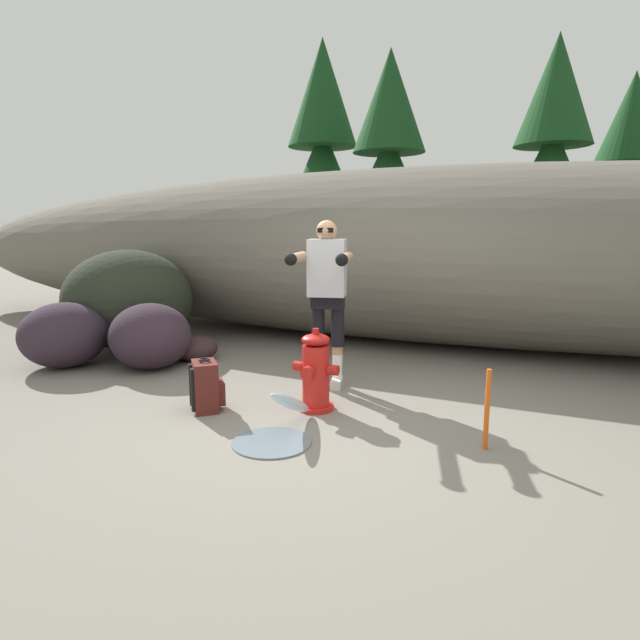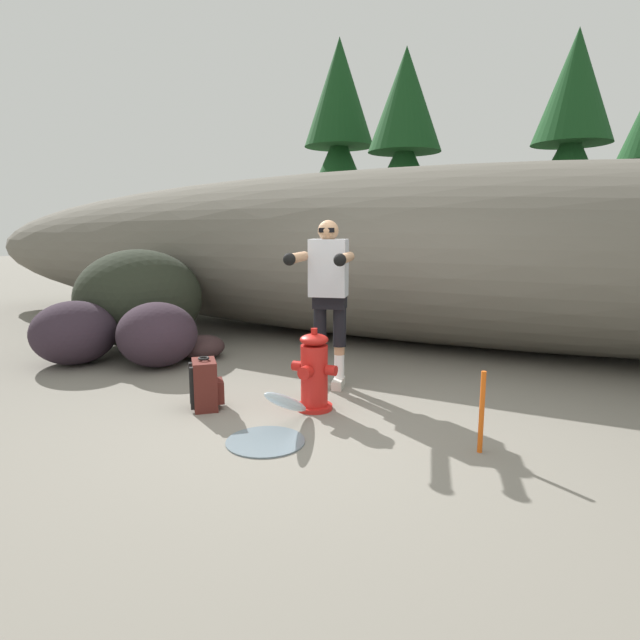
{
  "view_description": "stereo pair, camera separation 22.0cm",
  "coord_description": "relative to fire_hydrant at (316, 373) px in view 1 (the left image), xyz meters",
  "views": [
    {
      "loc": [
        1.66,
        -3.75,
        1.59
      ],
      "look_at": [
        -0.24,
        0.63,
        0.75
      ],
      "focal_mm": 29.5,
      "sensor_mm": 36.0,
      "label": 1
    },
    {
      "loc": [
        1.86,
        -3.66,
        1.59
      ],
      "look_at": [
        -0.24,
        0.63,
        0.75
      ],
      "focal_mm": 29.5,
      "sensor_mm": 36.0,
      "label": 2
    }
  ],
  "objects": [
    {
      "name": "pine_tree_left",
      "position": [
        -1.5,
        7.32,
        2.49
      ],
      "size": [
        2.4,
        2.4,
        5.33
      ],
      "color": "#47331E",
      "rests_on": "ground_plane"
    },
    {
      "name": "pine_tree_center",
      "position": [
        1.74,
        7.25,
        2.45
      ],
      "size": [
        2.21,
        2.21,
        5.18
      ],
      "color": "#47331E",
      "rests_on": "ground_plane"
    },
    {
      "name": "boulder_outlier",
      "position": [
        -2.06,
        1.05,
        -0.19
      ],
      "size": [
        0.56,
        0.61,
        0.29
      ],
      "primitive_type": "ellipsoid",
      "rotation": [
        0.0,
        0.0,
        0.07
      ],
      "color": "#352425",
      "rests_on": "ground_plane"
    },
    {
      "name": "hydrant_water_jet",
      "position": [
        0.0,
        -0.61,
        -0.2
      ],
      "size": [
        0.6,
        0.97,
        0.42
      ],
      "color": "silver",
      "rests_on": "ground_plane"
    },
    {
      "name": "survey_stake",
      "position": [
        1.48,
        -0.29,
        -0.03
      ],
      "size": [
        0.04,
        0.04,
        0.6
      ],
      "primitive_type": "cylinder",
      "color": "#E55914",
      "rests_on": "ground_plane"
    },
    {
      "name": "utility_worker",
      "position": [
        -0.16,
        0.64,
        0.72
      ],
      "size": [
        0.66,
        1.04,
        1.66
      ],
      "rotation": [
        0.0,
        0.0,
        -1.32
      ],
      "color": "beige",
      "rests_on": "ground_plane"
    },
    {
      "name": "ground_plane",
      "position": [
        0.15,
        -0.33,
        -0.35
      ],
      "size": [
        56.0,
        56.0,
        0.04
      ],
      "primitive_type": "cube",
      "color": "slate"
    },
    {
      "name": "fire_hydrant",
      "position": [
        0.0,
        0.0,
        0.0
      ],
      "size": [
        0.42,
        0.37,
        0.73
      ],
      "color": "red",
      "rests_on": "ground_plane"
    },
    {
      "name": "dirt_embankment",
      "position": [
        0.15,
        3.33,
        0.88
      ],
      "size": [
        17.96,
        3.2,
        2.42
      ],
      "primitive_type": "ellipsoid",
      "color": "#666056",
      "rests_on": "ground_plane"
    },
    {
      "name": "pine_tree_right",
      "position": [
        3.32,
        9.91,
        2.39
      ],
      "size": [
        2.2,
        2.2,
        5.0
      ],
      "color": "#47331E",
      "rests_on": "ground_plane"
    },
    {
      "name": "boulder_small",
      "position": [
        -3.25,
        0.19,
        0.04
      ],
      "size": [
        1.13,
        1.17,
        0.75
      ],
      "primitive_type": "ellipsoid",
      "rotation": [
        0.0,
        0.0,
        6.05
      ],
      "color": "#2F232E",
      "rests_on": "ground_plane"
    },
    {
      "name": "pine_tree_far_left",
      "position": [
        -3.63,
        8.66,
        2.84
      ],
      "size": [
        2.69,
        2.69,
        6.22
      ],
      "color": "#47331E",
      "rests_on": "ground_plane"
    },
    {
      "name": "boulder_mid",
      "position": [
        -2.29,
        0.53,
        0.04
      ],
      "size": [
        1.28,
        1.27,
        0.75
      ],
      "primitive_type": "ellipsoid",
      "rotation": [
        0.0,
        0.0,
        5.74
      ],
      "color": "#2F222D",
      "rests_on": "ground_plane"
    },
    {
      "name": "spare_backpack",
      "position": [
        -0.87,
        -0.4,
        -0.12
      ],
      "size": [
        0.36,
        0.36,
        0.47
      ],
      "rotation": [
        0.0,
        0.0,
        0.74
      ],
      "color": "#511E19",
      "rests_on": "ground_plane"
    },
    {
      "name": "boulder_large",
      "position": [
        -3.25,
        1.24,
        0.32
      ],
      "size": [
        2.08,
        2.12,
        1.31
      ],
      "primitive_type": "ellipsoid",
      "rotation": [
        0.0,
        0.0,
        2.79
      ],
      "color": "#252A1F",
      "rests_on": "ground_plane"
    }
  ]
}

